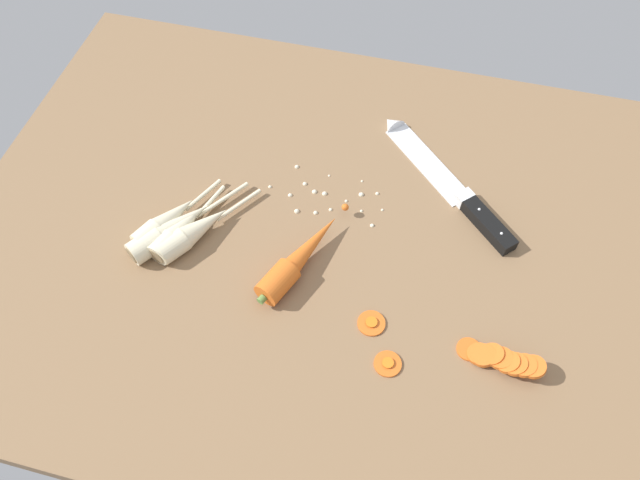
{
  "coord_description": "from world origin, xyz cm",
  "views": [
    {
      "loc": [
        13.15,
        -54.16,
        83.07
      ],
      "look_at": [
        0.0,
        -2.0,
        1.5
      ],
      "focal_mm": 34.21,
      "sensor_mm": 36.0,
      "label": 1
    }
  ],
  "objects_px": {
    "parsnip_mid_left": "(194,232)",
    "carrot_slice_stray_mid": "(371,323)",
    "parsnip_mid_right": "(166,222)",
    "chefs_knife": "(443,177)",
    "parsnip_front": "(171,230)",
    "parsnip_back": "(179,232)",
    "carrot_slice_stack": "(500,359)",
    "whole_carrot": "(298,259)",
    "carrot_slice_stray_near": "(388,363)"
  },
  "relations": [
    {
      "from": "parsnip_mid_left",
      "to": "carrot_slice_stray_mid",
      "type": "relative_size",
      "value": 4.29
    },
    {
      "from": "parsnip_mid_left",
      "to": "parsnip_mid_right",
      "type": "distance_m",
      "value": 0.05
    },
    {
      "from": "chefs_knife",
      "to": "parsnip_front",
      "type": "distance_m",
      "value": 0.47
    },
    {
      "from": "parsnip_front",
      "to": "carrot_slice_stray_mid",
      "type": "xyz_separation_m",
      "value": [
        0.35,
        -0.07,
        -0.02
      ]
    },
    {
      "from": "parsnip_back",
      "to": "carrot_slice_stack",
      "type": "distance_m",
      "value": 0.53
    },
    {
      "from": "carrot_slice_stack",
      "to": "carrot_slice_stray_mid",
      "type": "bearing_deg",
      "value": 175.41
    },
    {
      "from": "chefs_knife",
      "to": "carrot_slice_stack",
      "type": "bearing_deg",
      "value": -68.54
    },
    {
      "from": "carrot_slice_stray_mid",
      "to": "carrot_slice_stack",
      "type": "bearing_deg",
      "value": -4.59
    },
    {
      "from": "whole_carrot",
      "to": "carrot_slice_stack",
      "type": "bearing_deg",
      "value": -14.99
    },
    {
      "from": "parsnip_back",
      "to": "carrot_slice_stack",
      "type": "bearing_deg",
      "value": -9.75
    },
    {
      "from": "carrot_slice_stray_near",
      "to": "carrot_slice_stray_mid",
      "type": "xyz_separation_m",
      "value": [
        -0.04,
        0.06,
        0.0
      ]
    },
    {
      "from": "whole_carrot",
      "to": "parsnip_mid_right",
      "type": "bearing_deg",
      "value": 176.05
    },
    {
      "from": "carrot_slice_stray_mid",
      "to": "parsnip_mid_right",
      "type": "bearing_deg",
      "value": 166.46
    },
    {
      "from": "carrot_slice_stack",
      "to": "carrot_slice_stray_mid",
      "type": "xyz_separation_m",
      "value": [
        -0.19,
        0.02,
        -0.01
      ]
    },
    {
      "from": "whole_carrot",
      "to": "parsnip_back",
      "type": "xyz_separation_m",
      "value": [
        -0.2,
        0.0,
        -0.0
      ]
    },
    {
      "from": "parsnip_front",
      "to": "parsnip_mid_right",
      "type": "distance_m",
      "value": 0.02
    },
    {
      "from": "chefs_knife",
      "to": "whole_carrot",
      "type": "bearing_deg",
      "value": -130.31
    },
    {
      "from": "carrot_slice_stack",
      "to": "parsnip_front",
      "type": "bearing_deg",
      "value": 170.46
    },
    {
      "from": "carrot_slice_stray_near",
      "to": "carrot_slice_stray_mid",
      "type": "bearing_deg",
      "value": 121.94
    },
    {
      "from": "carrot_slice_stack",
      "to": "carrot_slice_stray_near",
      "type": "height_order",
      "value": "carrot_slice_stack"
    },
    {
      "from": "carrot_slice_stack",
      "to": "carrot_slice_stray_near",
      "type": "bearing_deg",
      "value": -164.74
    },
    {
      "from": "carrot_slice_stray_mid",
      "to": "whole_carrot",
      "type": "bearing_deg",
      "value": 151.76
    },
    {
      "from": "chefs_knife",
      "to": "parsnip_mid_left",
      "type": "bearing_deg",
      "value": -149.22
    },
    {
      "from": "parsnip_mid_left",
      "to": "parsnip_back",
      "type": "bearing_deg",
      "value": -166.44
    },
    {
      "from": "chefs_knife",
      "to": "whole_carrot",
      "type": "height_order",
      "value": "whole_carrot"
    },
    {
      "from": "parsnip_mid_left",
      "to": "carrot_slice_stray_mid",
      "type": "bearing_deg",
      "value": -14.5
    },
    {
      "from": "parsnip_back",
      "to": "carrot_slice_stray_near",
      "type": "xyz_separation_m",
      "value": [
        0.37,
        -0.13,
        -0.02
      ]
    },
    {
      "from": "whole_carrot",
      "to": "parsnip_front",
      "type": "bearing_deg",
      "value": 178.95
    },
    {
      "from": "whole_carrot",
      "to": "parsnip_mid_right",
      "type": "distance_m",
      "value": 0.23
    },
    {
      "from": "whole_carrot",
      "to": "carrot_slice_stack",
      "type": "distance_m",
      "value": 0.33
    },
    {
      "from": "chefs_knife",
      "to": "parsnip_front",
      "type": "relative_size",
      "value": 1.34
    },
    {
      "from": "parsnip_front",
      "to": "parsnip_back",
      "type": "height_order",
      "value": "same"
    },
    {
      "from": "parsnip_front",
      "to": "carrot_slice_stray_near",
      "type": "bearing_deg",
      "value": -19.07
    },
    {
      "from": "carrot_slice_stray_near",
      "to": "carrot_slice_stack",
      "type": "bearing_deg",
      "value": 15.26
    },
    {
      "from": "chefs_knife",
      "to": "carrot_slice_stray_mid",
      "type": "bearing_deg",
      "value": -102.05
    },
    {
      "from": "parsnip_mid_left",
      "to": "carrot_slice_stack",
      "type": "xyz_separation_m",
      "value": [
        0.5,
        -0.1,
        -0.01
      ]
    },
    {
      "from": "parsnip_mid_left",
      "to": "carrot_slice_stray_near",
      "type": "relative_size",
      "value": 4.49
    },
    {
      "from": "parsnip_front",
      "to": "carrot_slice_stray_near",
      "type": "height_order",
      "value": "parsnip_front"
    },
    {
      "from": "parsnip_back",
      "to": "carrot_slice_stray_mid",
      "type": "xyz_separation_m",
      "value": [
        0.33,
        -0.07,
        -0.02
      ]
    },
    {
      "from": "carrot_slice_stray_near",
      "to": "whole_carrot",
      "type": "bearing_deg",
      "value": 142.62
    },
    {
      "from": "carrot_slice_stack",
      "to": "parsnip_mid_right",
      "type": "bearing_deg",
      "value": 169.5
    },
    {
      "from": "whole_carrot",
      "to": "carrot_slice_stack",
      "type": "relative_size",
      "value": 1.7
    },
    {
      "from": "parsnip_mid_right",
      "to": "carrot_slice_stray_mid",
      "type": "relative_size",
      "value": 4.11
    },
    {
      "from": "carrot_slice_stray_near",
      "to": "parsnip_mid_left",
      "type": "bearing_deg",
      "value": 158.31
    },
    {
      "from": "carrot_slice_stack",
      "to": "chefs_knife",
      "type": "bearing_deg",
      "value": 111.46
    },
    {
      "from": "carrot_slice_stray_near",
      "to": "parsnip_back",
      "type": "bearing_deg",
      "value": 160.31
    },
    {
      "from": "chefs_knife",
      "to": "carrot_slice_stray_mid",
      "type": "relative_size",
      "value": 6.41
    },
    {
      "from": "parsnip_mid_right",
      "to": "carrot_slice_stray_near",
      "type": "height_order",
      "value": "parsnip_mid_right"
    },
    {
      "from": "chefs_knife",
      "to": "whole_carrot",
      "type": "relative_size",
      "value": 1.28
    },
    {
      "from": "whole_carrot",
      "to": "parsnip_front",
      "type": "xyz_separation_m",
      "value": [
        -0.21,
        0.0,
        -0.0
      ]
    }
  ]
}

